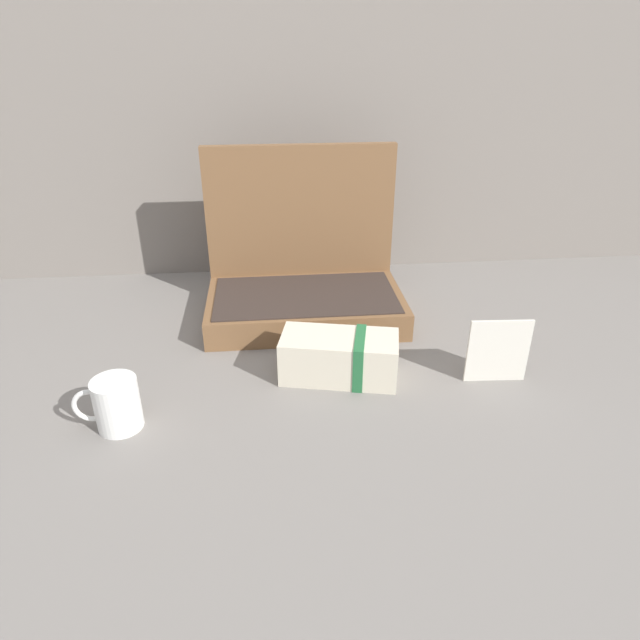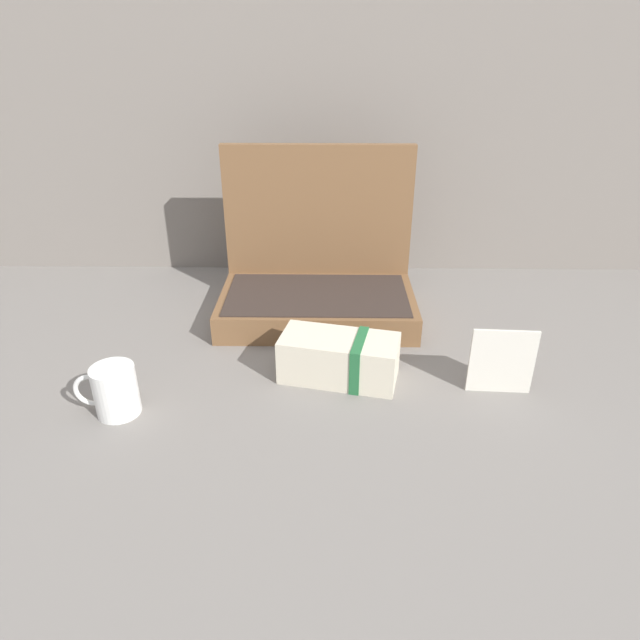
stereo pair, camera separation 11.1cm
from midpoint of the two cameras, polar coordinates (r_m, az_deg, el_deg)
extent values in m
plane|color=slate|center=(1.19, -2.19, -4.76)|extent=(6.00, 6.00, 0.00)
cube|color=gray|center=(1.59, -4.26, 29.83)|extent=(3.20, 0.06, 1.40)
cube|color=brown|center=(1.36, -3.82, 1.19)|extent=(0.47, 0.27, 0.07)
cube|color=#332823|center=(1.34, -3.87, 2.52)|extent=(0.43, 0.24, 0.00)
cube|color=brown|center=(1.43, -4.26, 9.67)|extent=(0.47, 0.02, 0.39)
cube|color=beige|center=(1.13, -0.84, -3.87)|extent=(0.25, 0.16, 0.09)
cube|color=#236638|center=(1.13, 1.24, -4.00)|extent=(0.04, 0.11, 0.10)
cylinder|color=white|center=(1.08, -22.88, -8.02)|extent=(0.08, 0.08, 0.10)
torus|color=white|center=(1.09, -25.13, -8.02)|extent=(0.07, 0.01, 0.07)
cube|color=silver|center=(1.15, 15.14, -3.16)|extent=(0.12, 0.01, 0.14)
camera|label=1|loc=(0.06, -92.86, -1.50)|focal=31.29mm
camera|label=2|loc=(0.06, 87.14, 1.50)|focal=31.29mm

